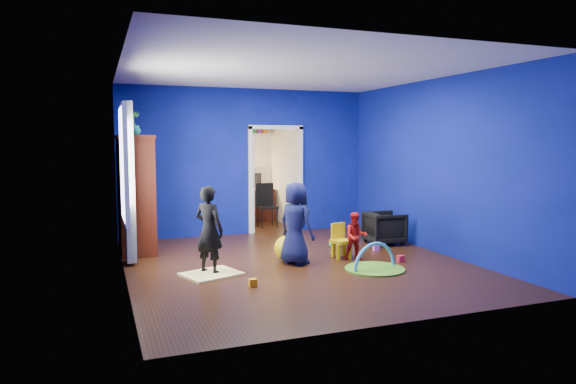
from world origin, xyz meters
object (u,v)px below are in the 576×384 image
object	(u,v)px
child_black	(209,230)
crt_tv	(138,192)
play_mat	(375,269)
study_desk	(254,205)
folding_chair	(267,206)
child_navy	(296,223)
vase	(135,129)
tv_armoire	(136,194)
hopper_ball	(287,248)
kid_chair	(341,242)
toddler_red	(356,236)
armchair	(384,228)

from	to	relation	value
child_black	crt_tv	world-z (taller)	crt_tv
play_mat	study_desk	distance (m)	5.01
folding_chair	child_black	bearing A→B (deg)	-120.15
child_black	crt_tv	size ratio (longest dim) A/B	1.78
child_navy	vase	size ratio (longest dim) A/B	6.90
vase	tv_armoire	size ratio (longest dim) A/B	0.09
study_desk	folding_chair	bearing A→B (deg)	-90.00
hopper_ball	kid_chair	bearing A→B (deg)	-8.76
play_mat	tv_armoire	bearing A→B (deg)	141.70
tv_armoire	study_desk	world-z (taller)	tv_armoire
crt_tv	kid_chair	size ratio (longest dim) A/B	1.40
study_desk	vase	bearing A→B (deg)	-135.27
child_black	folding_chair	size ratio (longest dim) A/B	1.36
child_navy	folding_chair	distance (m)	3.35
vase	hopper_ball	size ratio (longest dim) A/B	0.46
crt_tv	play_mat	world-z (taller)	crt_tv
child_black	toddler_red	world-z (taller)	child_black
play_mat	folding_chair	bearing A→B (deg)	94.68
child_black	study_desk	xyz separation A→B (m)	(1.97, 4.35, -0.25)
tv_armoire	folding_chair	bearing A→B (deg)	28.54
vase	crt_tv	world-z (taller)	vase
tv_armoire	study_desk	size ratio (longest dim) A/B	2.23
toddler_red	play_mat	distance (m)	0.74
crt_tv	study_desk	bearing A→B (deg)	41.89
crt_tv	folding_chair	xyz separation A→B (m)	(2.78, 1.53, -0.56)
tv_armoire	hopper_ball	world-z (taller)	tv_armoire
child_black	crt_tv	distance (m)	2.07
child_black	hopper_ball	world-z (taller)	child_black
child_navy	kid_chair	size ratio (longest dim) A/B	2.50
vase	kid_chair	xyz separation A→B (m)	(3.03, -1.34, -1.80)
kid_chair	tv_armoire	bearing A→B (deg)	135.57
child_navy	child_black	bearing A→B (deg)	66.94
armchair	vase	xyz separation A→B (m)	(-4.26, 0.61, 1.76)
tv_armoire	play_mat	xyz separation A→B (m)	(3.15, -2.49, -0.97)
hopper_ball	play_mat	xyz separation A→B (m)	(1.00, -0.98, -0.19)
crt_tv	hopper_ball	world-z (taller)	crt_tv
child_black	toddler_red	bearing A→B (deg)	-129.13
crt_tv	kid_chair	world-z (taller)	crt_tv
tv_armoire	folding_chair	distance (m)	3.25
armchair	toddler_red	xyz separation A→B (m)	(-1.08, -0.93, 0.08)
tv_armoire	play_mat	world-z (taller)	tv_armoire
kid_chair	play_mat	xyz separation A→B (m)	(0.12, -0.85, -0.24)
crt_tv	toddler_red	bearing A→B (deg)	-30.40
study_desk	hopper_ball	bearing A→B (deg)	-99.58
vase	play_mat	xyz separation A→B (m)	(3.15, -2.19, -2.04)
child_black	folding_chair	bearing A→B (deg)	-69.74
child_navy	hopper_ball	distance (m)	0.50
hopper_ball	kid_chair	size ratio (longest dim) A/B	0.79
armchair	tv_armoire	world-z (taller)	tv_armoire
tv_armoire	hopper_ball	distance (m)	2.73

